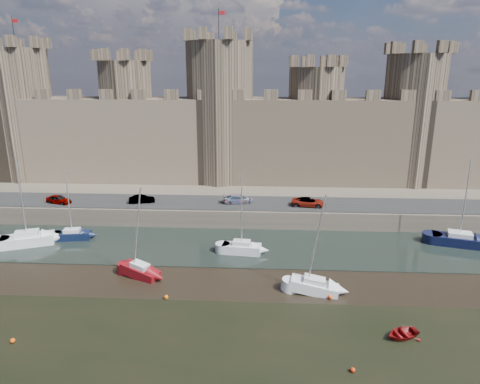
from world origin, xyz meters
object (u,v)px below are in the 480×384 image
at_px(car_3, 308,202).
at_px(sailboat_4, 140,270).
at_px(sailboat_0, 27,239).
at_px(sailboat_2, 242,247).
at_px(car_0, 59,199).
at_px(car_1, 142,199).
at_px(sailboat_5, 314,286).
at_px(sailboat_1, 72,234).
at_px(car_2, 239,199).
at_px(sailboat_3, 459,239).

bearing_deg(car_3, sailboat_4, 139.19).
distance_m(sailboat_0, sailboat_2, 26.69).
xyz_separation_m(car_0, sailboat_0, (0.19, -9.37, -2.27)).
relative_size(car_1, sailboat_5, 0.36).
relative_size(car_0, sailboat_1, 0.42).
relative_size(car_1, car_2, 0.83).
bearing_deg(car_3, sailboat_3, -104.72).
bearing_deg(sailboat_1, car_3, 5.58).
bearing_deg(car_1, sailboat_4, 179.87).
xyz_separation_m(car_3, sailboat_1, (-30.81, -7.83, -2.42)).
xyz_separation_m(car_0, sailboat_3, (53.71, -6.51, -2.32)).
xyz_separation_m(car_1, sailboat_4, (4.62, -17.76, -2.37)).
distance_m(car_3, sailboat_2, 14.30).
relative_size(car_1, sailboat_4, 0.37).
distance_m(car_3, sailboat_0, 36.99).
height_order(sailboat_0, sailboat_2, sailboat_0).
height_order(car_2, sailboat_3, sailboat_3).
height_order(car_0, sailboat_4, sailboat_4).
relative_size(sailboat_1, sailboat_4, 0.91).
xyz_separation_m(sailboat_0, sailboat_1, (4.74, 2.15, -0.14)).
distance_m(car_3, sailboat_1, 31.88).
height_order(sailboat_0, sailboat_1, sailboat_0).
xyz_separation_m(car_3, sailboat_5, (-1.29, -19.81, -2.42)).
distance_m(car_3, sailboat_5, 20.00).
xyz_separation_m(car_2, sailboat_1, (-20.90, -8.73, -2.41)).
distance_m(car_0, sailboat_2, 28.88).
xyz_separation_m(car_0, car_3, (35.74, 0.62, 0.00)).
relative_size(sailboat_0, sailboat_4, 1.16).
distance_m(sailboat_3, sailboat_5, 23.07).
relative_size(sailboat_0, sailboat_1, 1.28).
xyz_separation_m(car_3, sailboat_0, (-35.54, -9.99, -2.28)).
bearing_deg(car_0, sailboat_5, -100.25).
distance_m(sailboat_0, sailboat_1, 5.20).
relative_size(car_1, sailboat_1, 0.41).
height_order(car_2, sailboat_2, sailboat_2).
height_order(sailboat_1, sailboat_5, sailboat_5).
bearing_deg(sailboat_5, car_3, 95.59).
relative_size(sailboat_2, sailboat_4, 1.00).
bearing_deg(car_0, sailboat_0, -159.94).
bearing_deg(car_0, sailboat_4, -116.76).
bearing_deg(sailboat_3, sailboat_0, -160.52).
relative_size(car_2, sailboat_3, 0.41).
relative_size(car_2, sailboat_1, 0.49).
relative_size(car_1, sailboat_3, 0.34).
relative_size(sailboat_2, sailboat_3, 0.91).
distance_m(sailboat_1, sailboat_4, 15.07).
xyz_separation_m(sailboat_0, sailboat_3, (53.52, 2.86, -0.04)).
height_order(car_0, car_1, car_0).
distance_m(sailboat_1, sailboat_3, 48.78).
relative_size(car_2, sailboat_5, 0.44).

